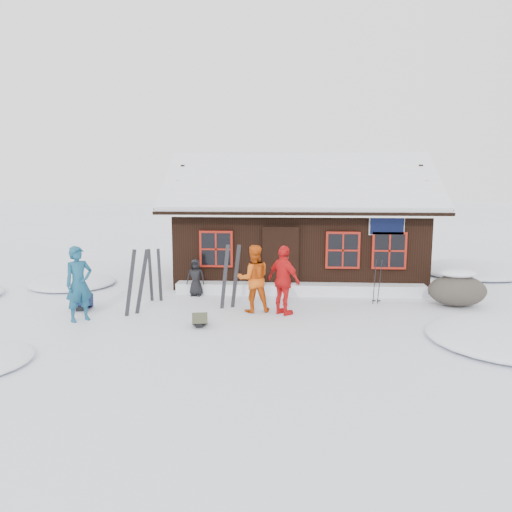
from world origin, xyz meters
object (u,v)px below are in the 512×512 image
object	(u,v)px
ski_poles	(377,282)
backpack_blue	(83,303)
skier_orange_right	(284,280)
skier_orange_left	(254,279)
skier_crouched	(196,277)
skier_teal	(79,284)
boulder	(457,289)
backpack_olive	(200,321)
ski_pair_left	(136,283)

from	to	relation	value
ski_poles	backpack_blue	bearing A→B (deg)	-171.96
skier_orange_right	ski_poles	size ratio (longest dim) A/B	1.39
skier_orange_left	skier_crouched	xyz separation A→B (m)	(-1.87, 1.68, -0.34)
skier_teal	boulder	world-z (taller)	skier_teal
skier_orange_right	boulder	size ratio (longest dim) A/B	1.15
skier_crouched	ski_poles	size ratio (longest dim) A/B	0.86
skier_teal	skier_orange_right	xyz separation A→B (m)	(5.08, 0.89, -0.03)
backpack_olive	ski_poles	bearing A→B (deg)	17.83
ski_poles	skier_orange_right	bearing A→B (deg)	-153.40
skier_orange_left	backpack_blue	size ratio (longest dim) A/B	2.77
skier_orange_right	ski_poles	world-z (taller)	skier_orange_right
skier_crouched	backpack_olive	distance (m)	3.20
backpack_blue	boulder	bearing A→B (deg)	-9.30
skier_orange_left	boulder	size ratio (longest dim) A/B	1.14
backpack_olive	boulder	bearing A→B (deg)	8.75
boulder	backpack_blue	size ratio (longest dim) A/B	2.43
boulder	ski_poles	size ratio (longest dim) A/B	1.21
boulder	ski_pair_left	xyz separation A→B (m)	(-8.66, -1.41, 0.37)
skier_teal	ski_poles	xyz separation A→B (m)	(7.70, 2.20, -0.33)
backpack_olive	skier_orange_right	bearing A→B (deg)	20.04
skier_orange_left	skier_crouched	distance (m)	2.54
skier_teal	backpack_olive	size ratio (longest dim) A/B	3.89
ski_pair_left	backpack_olive	xyz separation A→B (m)	(1.83, -0.98, -0.71)
skier_teal	skier_orange_left	distance (m)	4.42
skier_orange_right	skier_crouched	bearing A→B (deg)	8.24
skier_orange_right	skier_crouched	size ratio (longest dim) A/B	1.62
backpack_blue	skier_crouched	bearing A→B (deg)	16.98
skier_teal	skier_orange_right	size ratio (longest dim) A/B	1.04
skier_orange_left	backpack_blue	distance (m)	4.72
skier_orange_right	ski_pair_left	xyz separation A→B (m)	(-3.84, -0.21, -0.07)
ski_poles	backpack_olive	bearing A→B (deg)	-151.65
skier_teal	boulder	xyz separation A→B (m)	(9.89, 2.09, -0.48)
boulder	ski_poles	xyz separation A→B (m)	(-2.19, 0.11, 0.15)
skier_orange_left	boulder	bearing A→B (deg)	176.53
skier_teal	backpack_olive	world-z (taller)	skier_teal
skier_teal	skier_orange_left	world-z (taller)	skier_teal
boulder	backpack_blue	distance (m)	10.34
skier_orange_right	boulder	distance (m)	4.99
backpack_olive	skier_crouched	bearing A→B (deg)	91.58
skier_orange_left	backpack_olive	bearing A→B (deg)	36.54
ski_poles	backpack_olive	xyz separation A→B (m)	(-4.64, -2.50, -0.48)
skier_teal	backpack_blue	world-z (taller)	skier_teal
skier_orange_right	ski_poles	xyz separation A→B (m)	(2.63, 1.32, -0.30)
skier_orange_left	backpack_blue	bearing A→B (deg)	-12.39
skier_orange_right	ski_pair_left	distance (m)	3.85
boulder	backpack_olive	size ratio (longest dim) A/B	3.26
skier_crouched	ski_poles	world-z (taller)	ski_poles
skier_crouched	skier_teal	bearing A→B (deg)	-125.81
skier_orange_right	boulder	bearing A→B (deg)	-122.06
skier_crouched	boulder	xyz separation A→B (m)	(7.49, -0.72, -0.10)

